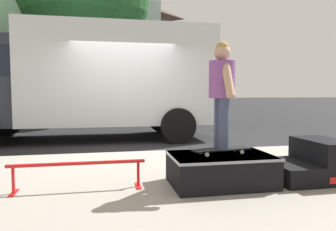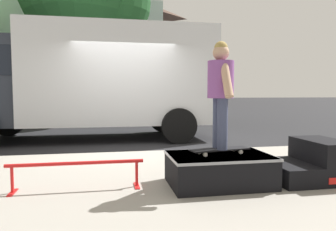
# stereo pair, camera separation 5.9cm
# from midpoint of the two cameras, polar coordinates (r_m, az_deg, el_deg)

# --- Properties ---
(ground_plane) EXTENTS (140.00, 140.00, 0.00)m
(ground_plane) POSITION_cam_midpoint_polar(r_m,az_deg,el_deg) (6.83, -7.59, -6.73)
(ground_plane) COLOR black
(sidewalk_slab) EXTENTS (50.00, 5.00, 0.12)m
(sidewalk_slab) POSITION_cam_midpoint_polar(r_m,az_deg,el_deg) (3.92, -4.63, -14.10)
(sidewalk_slab) COLOR gray
(sidewalk_slab) RESTS_ON ground
(skate_box) EXTENTS (1.27, 0.85, 0.39)m
(skate_box) POSITION_cam_midpoint_polar(r_m,az_deg,el_deg) (4.08, 9.11, -9.48)
(skate_box) COLOR black
(skate_box) RESTS_ON sidewalk_slab
(kicker_ramp) EXTENTS (0.99, 0.85, 0.54)m
(kicker_ramp) POSITION_cam_midpoint_polar(r_m,az_deg,el_deg) (4.69, 24.40, -7.83)
(kicker_ramp) COLOR black
(kicker_ramp) RESTS_ON sidewalk_slab
(grind_rail) EXTENTS (1.60, 0.28, 0.34)m
(grind_rail) POSITION_cam_midpoint_polar(r_m,az_deg,el_deg) (3.96, -16.47, -9.20)
(grind_rail) COLOR red
(grind_rail) RESTS_ON sidewalk_slab
(skateboard) EXTENTS (0.80, 0.32, 0.07)m
(skateboard) POSITION_cam_midpoint_polar(r_m,az_deg,el_deg) (4.06, 9.20, -6.11)
(skateboard) COLOR black
(skateboard) RESTS_ON skate_box
(skater_kid) EXTENTS (0.33, 0.69, 1.35)m
(skater_kid) POSITION_cam_midpoint_polar(r_m,az_deg,el_deg) (4.00, 9.34, 5.30)
(skater_kid) COLOR #3F4766
(skater_kid) RESTS_ON skateboard
(box_truck) EXTENTS (6.91, 2.63, 3.05)m
(box_truck) POSITION_cam_midpoint_polar(r_m,az_deg,el_deg) (8.92, -15.24, 6.68)
(box_truck) COLOR silver
(box_truck) RESTS_ON ground
(house_behind) EXTENTS (9.54, 8.22, 8.40)m
(house_behind) POSITION_cam_midpoint_polar(r_m,az_deg,el_deg) (20.16, -16.30, 12.43)
(house_behind) COLOR silver
(house_behind) RESTS_ON ground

